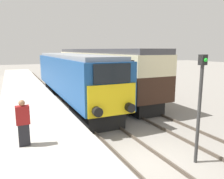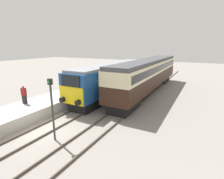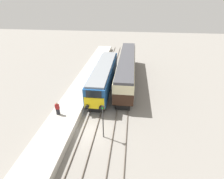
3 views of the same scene
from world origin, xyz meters
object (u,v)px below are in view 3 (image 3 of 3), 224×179
at_px(passenger_carriage, 127,67).
at_px(person_on_platform, 58,109).
at_px(locomotive, 104,75).
at_px(signal_post, 103,119).

xyz_separation_m(passenger_carriage, person_on_platform, (-7.42, -12.29, -0.85)).
bearing_deg(passenger_carriage, locomotive, -136.18).
distance_m(locomotive, person_on_platform, 9.89).
distance_m(person_on_platform, signal_post, 6.15).
height_order(locomotive, signal_post, signal_post).
xyz_separation_m(locomotive, signal_post, (1.70, -11.18, 0.22)).
bearing_deg(person_on_platform, signal_post, -20.63).
bearing_deg(signal_post, passenger_carriage, 83.29).
distance_m(passenger_carriage, person_on_platform, 14.38).
bearing_deg(person_on_platform, passenger_carriage, 58.87).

